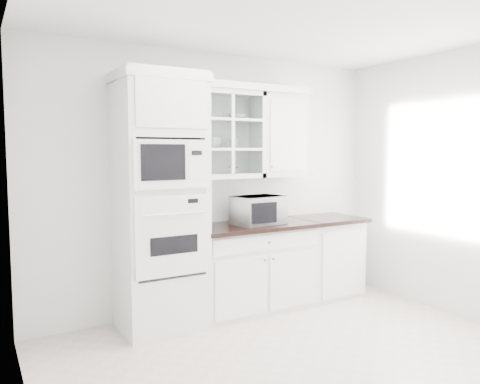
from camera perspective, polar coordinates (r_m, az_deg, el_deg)
ground at (r=3.91m, az=9.59°, el=-20.44°), size 4.00×3.50×0.01m
room_shell at (r=3.87m, az=5.90°, el=6.45°), size 4.00×3.50×2.70m
oven_column at (r=4.42m, az=-9.72°, el=-1.30°), size 0.76×0.68×2.40m
base_cabinet_run at (r=5.02m, az=1.51°, el=-9.03°), size 1.32×0.67×0.92m
extra_base_cabinet at (r=5.60m, az=10.36°, el=-7.65°), size 0.72×0.67×0.92m
upper_cabinet_glass at (r=4.87m, az=-1.82°, el=7.00°), size 0.80×0.33×0.90m
upper_cabinet_solid at (r=5.22m, az=4.77°, el=6.84°), size 0.55×0.33×0.90m
crown_molding at (r=4.84m, az=-2.82°, el=12.77°), size 2.14×0.38×0.07m
countertop_microwave at (r=4.89m, az=2.15°, el=-2.19°), size 0.56×0.48×0.30m
bowl_a at (r=4.81m, az=-3.36°, el=9.22°), size 0.21×0.21×0.05m
bowl_b at (r=4.97m, az=-0.37°, el=9.13°), size 0.20×0.20×0.06m
cup_a at (r=4.82m, az=-3.23°, el=6.00°), size 0.17×0.17×0.11m
cup_b at (r=4.93m, az=-0.85°, el=5.93°), size 0.12×0.12×0.10m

